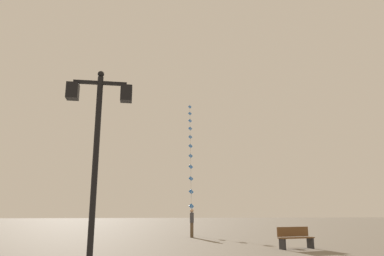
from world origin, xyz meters
The scene contains 5 objects.
ground_plane centered at (0.00, 20.00, 0.00)m, with size 160.00×160.00×0.00m, color #756B5B.
twin_lantern_lamp_post centered at (-2.46, 6.10, 3.41)m, with size 1.56×0.28×4.92m.
kite_train centered at (3.08, 28.02, 6.67)m, with size 2.00×13.14×12.83m.
kite_flyer centered at (1.98, 20.14, 0.90)m, with size 0.29×0.62×1.71m.
park_bench centered at (5.26, 12.51, 0.45)m, with size 1.66×0.80×0.89m.
Camera 1 is at (-1.49, -2.47, 1.50)m, focal length 33.44 mm.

